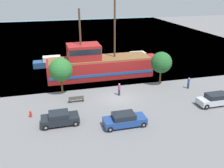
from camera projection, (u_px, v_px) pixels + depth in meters
ground_plane at (118, 98)px, 32.55m from camera, size 160.00×160.00×0.00m
water_surface at (76, 36)px, 72.09m from camera, size 80.00×80.00×0.00m
pirate_ship at (98, 65)px, 39.54m from camera, size 17.74×4.74×11.93m
moored_boat_dockside at (140, 58)px, 47.47m from camera, size 6.71×2.50×1.94m
moored_boat_outer at (55, 62)px, 45.16m from camera, size 7.72×2.05×1.84m
parked_car_curb_front at (217, 99)px, 30.40m from camera, size 4.99×1.78×1.50m
parked_car_curb_mid at (60, 118)px, 26.12m from camera, size 3.91×1.91×1.41m
parked_car_curb_rear at (125, 120)px, 25.83m from camera, size 4.43×1.84×1.44m
fire_hydrant at (31, 114)px, 27.66m from camera, size 0.42×0.25×0.76m
bench_promenade_east at (76, 99)px, 31.18m from camera, size 1.87×0.45×0.85m
pedestrian_walking_near at (188, 83)px, 35.23m from camera, size 0.32×0.32×1.62m
pedestrian_walking_far at (119, 89)px, 32.99m from camera, size 0.32×0.32×1.71m
tree_row_east at (61, 70)px, 32.62m from camera, size 3.10×3.10×4.94m
tree_row_mideast at (161, 63)px, 35.75m from camera, size 3.04×3.04×4.90m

